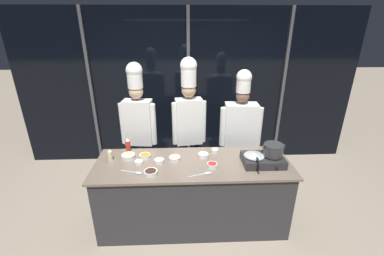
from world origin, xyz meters
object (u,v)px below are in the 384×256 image
object	(u,v)px
stock_pot	(273,150)
serving_spoon_slotted	(136,172)
chef_head	(138,120)
squeeze_bottle_chili	(128,145)
prep_bowl_ginger	(128,156)
prep_bowl_carrots	(145,156)
prep_bowl_shrimp	(175,158)
prep_bowl_bell_pepper	(212,165)
chef_line	(240,126)
squeeze_bottle_oil	(110,155)
prep_bowl_onion	(215,150)
prep_bowl_soy_glaze	(151,172)
prep_bowl_garlic	(159,161)
chef_sous	(189,116)
serving_spoon_solid	(205,174)
prep_bowl_noodles	(203,155)
prep_bowl_bean_sprouts	(139,162)
frying_pan	(254,154)

from	to	relation	value
stock_pot	serving_spoon_slotted	bearing A→B (deg)	-174.84
chef_head	squeeze_bottle_chili	bearing A→B (deg)	83.66
prep_bowl_ginger	prep_bowl_carrots	world-z (taller)	prep_bowl_ginger
prep_bowl_shrimp	chef_head	size ratio (longest dim) A/B	0.07
prep_bowl_shrimp	prep_bowl_bell_pepper	world-z (taller)	prep_bowl_shrimp
stock_pot	chef_line	world-z (taller)	chef_line
squeeze_bottle_oil	prep_bowl_onion	bearing A→B (deg)	6.44
prep_bowl_onion	prep_bowl_soy_glaze	distance (m)	0.92
prep_bowl_garlic	chef_line	xyz separation A→B (m)	(1.13, 0.69, 0.16)
prep_bowl_bell_pepper	chef_sous	xyz separation A→B (m)	(-0.25, 0.80, 0.32)
chef_sous	prep_bowl_soy_glaze	bearing A→B (deg)	55.31
prep_bowl_garlic	chef_line	world-z (taller)	chef_line
squeeze_bottle_oil	serving_spoon_solid	distance (m)	1.19
prep_bowl_noodles	chef_head	distance (m)	1.09
stock_pot	prep_bowl_bean_sprouts	bearing A→B (deg)	177.83
prep_bowl_ginger	prep_bowl_garlic	bearing A→B (deg)	-18.01
prep_bowl_garlic	serving_spoon_slotted	bearing A→B (deg)	-138.15
prep_bowl_onion	chef_sous	bearing A→B (deg)	126.04
prep_bowl_onion	prep_bowl_soy_glaze	xyz separation A→B (m)	(-0.78, -0.49, -0.00)
squeeze_bottle_oil	chef_head	size ratio (longest dim) A/B	0.08
frying_pan	prep_bowl_onion	world-z (taller)	frying_pan
chef_line	squeeze_bottle_oil	bearing A→B (deg)	22.34
prep_bowl_noodles	prep_bowl_carrots	xyz separation A→B (m)	(-0.73, 0.01, 0.00)
serving_spoon_slotted	chef_line	xyz separation A→B (m)	(1.37, 0.91, 0.18)
prep_bowl_bean_sprouts	serving_spoon_slotted	bearing A→B (deg)	-91.34
stock_pot	squeeze_bottle_chili	bearing A→B (deg)	167.49
prep_bowl_bell_pepper	chef_sous	bearing A→B (deg)	107.07
prep_bowl_bean_sprouts	prep_bowl_noodles	bearing A→B (deg)	9.88
stock_pot	prep_bowl_carrots	size ratio (longest dim) A/B	1.87
serving_spoon_solid	prep_bowl_bean_sprouts	bearing A→B (deg)	161.43
prep_bowl_noodles	prep_bowl_bean_sprouts	bearing A→B (deg)	-170.12
prep_bowl_carrots	chef_line	xyz separation A→B (m)	(1.31, 0.56, 0.15)
prep_bowl_noodles	chef_head	world-z (taller)	chef_head
squeeze_bottle_oil	squeeze_bottle_chili	bearing A→B (deg)	52.86
prep_bowl_shrimp	prep_bowl_bell_pepper	distance (m)	0.47
prep_bowl_ginger	chef_head	distance (m)	0.64
stock_pot	chef_line	distance (m)	0.80
prep_bowl_ginger	prep_bowl_carrots	size ratio (longest dim) A/B	1.23
squeeze_bottle_oil	prep_bowl_ginger	bearing A→B (deg)	11.14
prep_bowl_carrots	serving_spoon_solid	world-z (taller)	prep_bowl_carrots
squeeze_bottle_oil	prep_bowl_ginger	size ratio (longest dim) A/B	0.90
frying_pan	chef_line	world-z (taller)	chef_line
prep_bowl_soy_glaze	prep_bowl_shrimp	bearing A→B (deg)	48.49
prep_bowl_shrimp	prep_bowl_carrots	size ratio (longest dim) A/B	1.02
frying_pan	prep_bowl_ginger	distance (m)	1.54
serving_spoon_slotted	chef_line	bearing A→B (deg)	33.53
prep_bowl_shrimp	prep_bowl_onion	world-z (taller)	prep_bowl_shrimp
prep_bowl_carrots	chef_line	world-z (taller)	chef_line
prep_bowl_soy_glaze	squeeze_bottle_chili	bearing A→B (deg)	121.64
prep_bowl_carrots	prep_bowl_garlic	bearing A→B (deg)	-34.08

